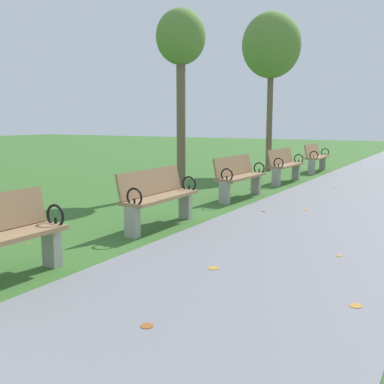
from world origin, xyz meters
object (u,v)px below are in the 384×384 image
at_px(park_bench_4, 239,176).
at_px(park_bench_6, 316,157).
at_px(park_bench_3, 158,196).
at_px(park_bench_5, 285,165).
at_px(tree_3, 271,46).
at_px(tree_2, 181,44).

height_order(park_bench_4, park_bench_6, same).
distance_m(park_bench_3, park_bench_5, 5.96).
height_order(park_bench_5, park_bench_6, same).
distance_m(park_bench_3, park_bench_6, 9.01).
bearing_deg(park_bench_4, tree_3, 104.57).
distance_m(park_bench_3, tree_3, 9.24).
xyz_separation_m(park_bench_5, tree_2, (-1.54, -2.77, 2.84)).
bearing_deg(park_bench_6, park_bench_5, -90.00).
bearing_deg(park_bench_5, tree_2, -119.08).
bearing_deg(tree_2, park_bench_3, -64.17).
relative_size(park_bench_3, park_bench_4, 0.99).
bearing_deg(park_bench_3, park_bench_4, 90.00).
relative_size(tree_2, tree_3, 0.81).
bearing_deg(park_bench_3, park_bench_6, 90.00).
distance_m(park_bench_3, park_bench_4, 3.02).
bearing_deg(park_bench_5, park_bench_4, -90.00).
bearing_deg(tree_2, park_bench_6, 75.17).
height_order(tree_2, tree_3, tree_3).
xyz_separation_m(park_bench_5, tree_3, (-1.41, 2.48, 3.48)).
distance_m(park_bench_6, tree_2, 6.66).
relative_size(park_bench_6, tree_3, 0.32).
bearing_deg(park_bench_4, tree_2, 173.79).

